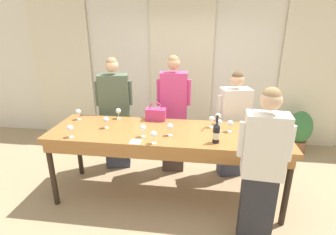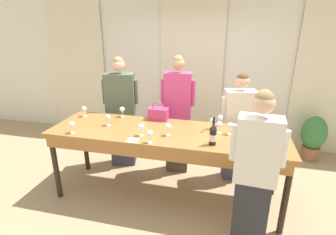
{
  "view_description": "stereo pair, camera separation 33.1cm",
  "coord_description": "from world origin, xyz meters",
  "px_view_note": "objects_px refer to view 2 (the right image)",
  "views": [
    {
      "loc": [
        0.42,
        -3.04,
        2.27
      ],
      "look_at": [
        0.0,
        0.09,
        1.12
      ],
      "focal_mm": 28.0,
      "sensor_mm": 36.0,
      "label": 1
    },
    {
      "loc": [
        0.75,
        -2.98,
        2.27
      ],
      "look_at": [
        0.0,
        0.09,
        1.12
      ],
      "focal_mm": 28.0,
      "sensor_mm": 36.0,
      "label": 2
    }
  ],
  "objects_px": {
    "tasting_bar": "(166,138)",
    "host_pouring": "(255,175)",
    "wine_glass_front_left": "(84,109)",
    "wine_glass_near_host": "(220,118)",
    "guest_olive_jacket": "(121,113)",
    "wine_glass_front_mid": "(230,126)",
    "wine_glass_back_right": "(141,127)",
    "wine_glass_center_left": "(168,127)",
    "wine_glass_center_right": "(150,134)",
    "wine_glass_back_left": "(72,125)",
    "wine_glass_by_handbag": "(122,110)",
    "wine_glass_front_right": "(219,125)",
    "guest_pink_top": "(178,115)",
    "guest_cream_sweater": "(238,128)",
    "wine_glass_by_bottle": "(261,124)",
    "handbag": "(158,114)",
    "wine_glass_back_mid": "(108,118)",
    "potted_plant": "(313,136)",
    "wine_bottle": "(213,135)"
  },
  "relations": [
    {
      "from": "tasting_bar",
      "to": "host_pouring",
      "type": "height_order",
      "value": "host_pouring"
    },
    {
      "from": "wine_glass_front_left",
      "to": "wine_glass_near_host",
      "type": "height_order",
      "value": "same"
    },
    {
      "from": "wine_glass_near_host",
      "to": "guest_olive_jacket",
      "type": "distance_m",
      "value": 1.62
    },
    {
      "from": "wine_glass_front_mid",
      "to": "wine_glass_back_right",
      "type": "height_order",
      "value": "same"
    },
    {
      "from": "wine_glass_near_host",
      "to": "wine_glass_center_left",
      "type": "bearing_deg",
      "value": -141.98
    },
    {
      "from": "wine_glass_center_right",
      "to": "wine_glass_back_left",
      "type": "relative_size",
      "value": 1.0
    },
    {
      "from": "wine_glass_near_host",
      "to": "host_pouring",
      "type": "relative_size",
      "value": 0.09
    },
    {
      "from": "wine_glass_center_right",
      "to": "guest_olive_jacket",
      "type": "bearing_deg",
      "value": 127.12
    },
    {
      "from": "wine_glass_near_host",
      "to": "wine_glass_by_handbag",
      "type": "bearing_deg",
      "value": 178.89
    },
    {
      "from": "wine_glass_front_right",
      "to": "guest_pink_top",
      "type": "height_order",
      "value": "guest_pink_top"
    },
    {
      "from": "wine_glass_back_left",
      "to": "host_pouring",
      "type": "height_order",
      "value": "host_pouring"
    },
    {
      "from": "wine_glass_near_host",
      "to": "tasting_bar",
      "type": "bearing_deg",
      "value": -150.79
    },
    {
      "from": "wine_glass_center_left",
      "to": "host_pouring",
      "type": "xyz_separation_m",
      "value": [
        0.99,
        -0.54,
        -0.19
      ]
    },
    {
      "from": "guest_olive_jacket",
      "to": "wine_glass_back_right",
      "type": "bearing_deg",
      "value": -54.25
    },
    {
      "from": "wine_glass_front_left",
      "to": "wine_glass_by_handbag",
      "type": "relative_size",
      "value": 1.0
    },
    {
      "from": "guest_pink_top",
      "to": "guest_cream_sweater",
      "type": "xyz_separation_m",
      "value": [
        0.9,
        0.0,
        -0.13
      ]
    },
    {
      "from": "wine_glass_front_mid",
      "to": "wine_glass_by_bottle",
      "type": "bearing_deg",
      "value": 22.53
    },
    {
      "from": "handbag",
      "to": "wine_glass_back_mid",
      "type": "xyz_separation_m",
      "value": [
        -0.59,
        -0.39,
        0.02
      ]
    },
    {
      "from": "potted_plant",
      "to": "guest_olive_jacket",
      "type": "bearing_deg",
      "value": -163.85
    },
    {
      "from": "wine_glass_back_left",
      "to": "wine_glass_center_right",
      "type": "bearing_deg",
      "value": -2.45
    },
    {
      "from": "guest_cream_sweater",
      "to": "guest_pink_top",
      "type": "bearing_deg",
      "value": -180.0
    },
    {
      "from": "wine_bottle",
      "to": "wine_glass_front_mid",
      "type": "bearing_deg",
      "value": 61.98
    },
    {
      "from": "wine_glass_back_left",
      "to": "guest_cream_sweater",
      "type": "height_order",
      "value": "guest_cream_sweater"
    },
    {
      "from": "wine_glass_center_left",
      "to": "wine_bottle",
      "type": "bearing_deg",
      "value": -13.67
    },
    {
      "from": "wine_glass_back_mid",
      "to": "guest_cream_sweater",
      "type": "height_order",
      "value": "guest_cream_sweater"
    },
    {
      "from": "tasting_bar",
      "to": "wine_glass_by_handbag",
      "type": "height_order",
      "value": "wine_glass_by_handbag"
    },
    {
      "from": "tasting_bar",
      "to": "wine_glass_back_left",
      "type": "distance_m",
      "value": 1.18
    },
    {
      "from": "wine_glass_back_mid",
      "to": "handbag",
      "type": "bearing_deg",
      "value": 33.24
    },
    {
      "from": "wine_glass_back_right",
      "to": "guest_pink_top",
      "type": "bearing_deg",
      "value": 73.78
    },
    {
      "from": "handbag",
      "to": "wine_glass_by_bottle",
      "type": "distance_m",
      "value": 1.38
    },
    {
      "from": "handbag",
      "to": "wine_glass_back_right",
      "type": "relative_size",
      "value": 1.81
    },
    {
      "from": "wine_glass_by_bottle",
      "to": "guest_cream_sweater",
      "type": "height_order",
      "value": "guest_cream_sweater"
    },
    {
      "from": "wine_glass_center_left",
      "to": "wine_glass_near_host",
      "type": "xyz_separation_m",
      "value": [
        0.6,
        0.47,
        -0.0
      ]
    },
    {
      "from": "handbag",
      "to": "wine_glass_by_bottle",
      "type": "bearing_deg",
      "value": -5.89
    },
    {
      "from": "wine_glass_front_mid",
      "to": "wine_glass_near_host",
      "type": "relative_size",
      "value": 1.0
    },
    {
      "from": "wine_glass_front_mid",
      "to": "wine_glass_front_right",
      "type": "height_order",
      "value": "same"
    },
    {
      "from": "wine_glass_near_host",
      "to": "guest_cream_sweater",
      "type": "bearing_deg",
      "value": 54.93
    },
    {
      "from": "wine_glass_front_mid",
      "to": "guest_cream_sweater",
      "type": "distance_m",
      "value": 0.68
    },
    {
      "from": "wine_glass_back_right",
      "to": "wine_glass_back_mid",
      "type": "bearing_deg",
      "value": 158.91
    },
    {
      "from": "wine_glass_front_mid",
      "to": "wine_glass_near_host",
      "type": "xyz_separation_m",
      "value": [
        -0.13,
        0.25,
        0.0
      ]
    },
    {
      "from": "wine_glass_front_right",
      "to": "guest_olive_jacket",
      "type": "distance_m",
      "value": 1.69
    },
    {
      "from": "wine_glass_front_right",
      "to": "wine_glass_center_right",
      "type": "distance_m",
      "value": 0.89
    },
    {
      "from": "wine_glass_front_right",
      "to": "potted_plant",
      "type": "bearing_deg",
      "value": 44.28
    },
    {
      "from": "handbag",
      "to": "potted_plant",
      "type": "xyz_separation_m",
      "value": [
        2.41,
        1.22,
        -0.62
      ]
    },
    {
      "from": "handbag",
      "to": "wine_glass_back_left",
      "type": "relative_size",
      "value": 1.81
    },
    {
      "from": "wine_glass_center_left",
      "to": "guest_olive_jacket",
      "type": "bearing_deg",
      "value": 139.61
    },
    {
      "from": "wine_glass_back_mid",
      "to": "guest_olive_jacket",
      "type": "height_order",
      "value": "guest_olive_jacket"
    },
    {
      "from": "wine_glass_center_right",
      "to": "guest_olive_jacket",
      "type": "xyz_separation_m",
      "value": [
        -0.82,
        1.08,
        -0.17
      ]
    },
    {
      "from": "handbag",
      "to": "wine_glass_near_host",
      "type": "relative_size",
      "value": 1.81
    },
    {
      "from": "wine_glass_by_handbag",
      "to": "wine_glass_front_right",
      "type": "bearing_deg",
      "value": -10.94
    }
  ]
}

